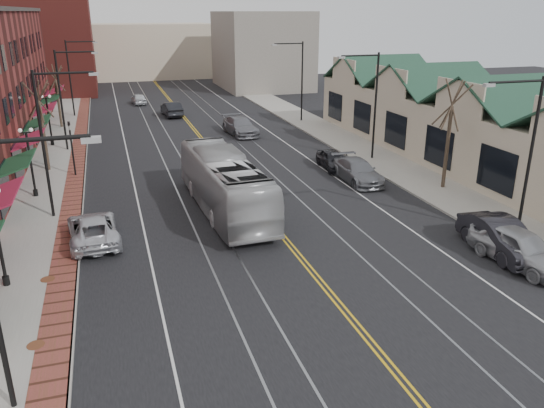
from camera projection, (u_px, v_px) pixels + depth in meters
ground at (369, 341)px, 18.73m from camera, size 160.00×160.00×0.00m
sidewalk_left at (50, 196)px, 33.29m from camera, size 4.00×120.00×0.15m
sidewalk_right at (390, 165)px, 40.01m from camera, size 4.00×120.00×0.15m
building_right at (462, 131)px, 40.92m from camera, size 8.00×36.00×4.60m
backdrop_left at (40, 41)px, 74.65m from camera, size 14.00×18.00×14.00m
backdrop_mid at (148, 50)px, 93.44m from camera, size 22.00×14.00×9.00m
backdrop_right at (261, 50)px, 79.36m from camera, size 12.00×16.00×11.00m
streetlight_l_0 at (2, 252)px, 13.92m from camera, size 3.33×0.25×8.00m
streetlight_l_1 at (50, 130)px, 28.27m from camera, size 3.33×0.25×8.00m
streetlight_l_2 at (66, 90)px, 42.63m from camera, size 3.33×0.25×8.00m
streetlight_l_3 at (73, 70)px, 56.98m from camera, size 3.33×0.25×8.00m
streetlight_r_0 at (525, 143)px, 25.49m from camera, size 3.33×0.25×8.00m
streetlight_r_1 at (371, 95)px, 39.84m from camera, size 3.33×0.25×8.00m
streetlight_r_2 at (298, 73)px, 54.19m from camera, size 3.33×0.25×8.00m
lamppost_l_2 at (31, 164)px, 32.34m from camera, size 0.84×0.28×4.27m
lamppost_l_3 at (49, 121)px, 44.90m from camera, size 0.84×0.28×4.27m
tree_left_near at (42, 124)px, 37.35m from camera, size 1.78×1.37×6.48m
tree_left_far at (58, 95)px, 51.79m from camera, size 1.66×1.28×6.02m
tree_right_mid at (449, 133)px, 33.51m from camera, size 1.90×1.46×6.93m
manhole_mid at (36, 345)px, 18.23m from camera, size 0.60×0.60×0.02m
manhole_far at (48, 279)px, 22.72m from camera, size 0.60×0.60×0.02m
traffic_signal at (72, 144)px, 36.49m from camera, size 0.18×0.15×3.80m
transit_bus at (225, 183)px, 30.42m from camera, size 3.33×12.12×3.34m
parked_suv at (93, 229)px, 26.54m from camera, size 2.71×5.24×1.41m
parked_car_a at (520, 247)px, 24.12m from camera, size 2.62×5.23×1.71m
parked_car_b at (501, 237)px, 25.26m from camera, size 2.23×5.25×1.68m
parked_car_c at (358, 171)px, 36.02m from camera, size 2.17×5.21×1.51m
parked_car_d at (333, 160)px, 38.97m from camera, size 1.87×4.16×1.39m
distant_car_left at (172, 109)px, 58.66m from camera, size 2.04×4.93×1.59m
distant_car_right at (240, 126)px, 49.86m from camera, size 2.75×5.79×1.63m
distant_car_far at (139, 99)px, 66.31m from camera, size 1.90×4.08×1.35m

